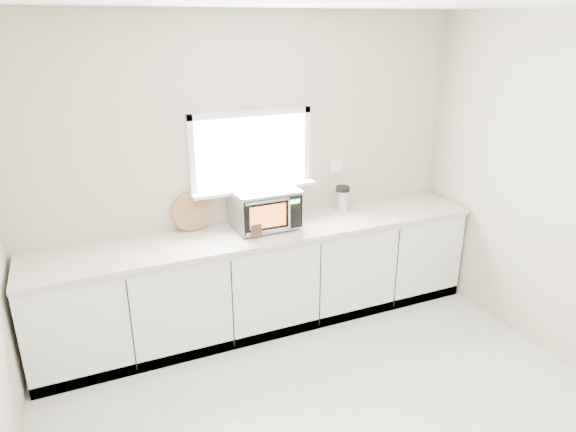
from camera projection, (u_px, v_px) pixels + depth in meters
back_wall at (251, 171)px, 4.51m from camera, size 4.00×0.17×2.70m
cabinets at (265, 279)px, 4.58m from camera, size 3.92×0.60×0.88m
countertop at (265, 232)px, 4.41m from camera, size 3.92×0.64×0.04m
microwave at (265, 207)px, 4.41m from camera, size 0.54×0.45×0.35m
knife_block at (253, 222)px, 4.26m from camera, size 0.10×0.20×0.28m
cutting_board at (192, 212)px, 4.35m from camera, size 0.33×0.08×0.33m
coffee_grinder at (342, 198)px, 4.83m from camera, size 0.14×0.14×0.24m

